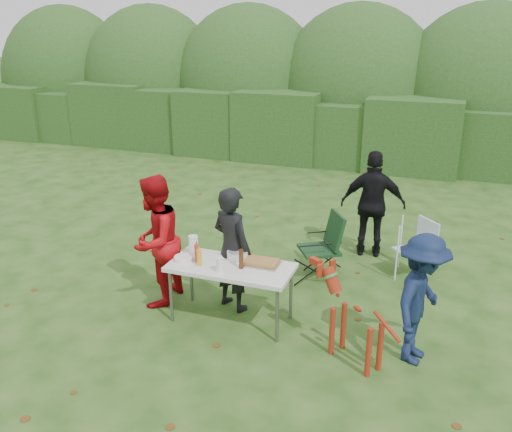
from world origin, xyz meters
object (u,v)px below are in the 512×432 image
(child, at_px, (421,300))
(camping_chair, at_px, (319,246))
(person_cook, at_px, (232,249))
(dog, at_px, (357,322))
(person_red_jacket, at_px, (155,241))
(mustard_bottle, at_px, (199,258))
(lawn_chair, at_px, (414,249))
(folding_table, at_px, (231,270))
(ketchup_bottle, at_px, (197,253))
(paper_towel_roll, at_px, (193,246))
(person_black_puffy, at_px, (373,204))
(beer_bottle, at_px, (241,259))

(child, distance_m, camping_chair, 2.21)
(person_cook, relative_size, dog, 1.56)
(person_cook, height_order, person_red_jacket, person_red_jacket)
(dog, bearing_deg, camping_chair, -33.65)
(camping_chair, xyz_separation_m, mustard_bottle, (-1.08, -1.66, 0.36))
(lawn_chair, bearing_deg, child, 53.81)
(folding_table, height_order, dog, dog)
(camping_chair, xyz_separation_m, ketchup_bottle, (-1.16, -1.57, 0.37))
(ketchup_bottle, distance_m, paper_towel_roll, 0.20)
(folding_table, bearing_deg, camping_chair, 64.71)
(person_cook, xyz_separation_m, person_black_puffy, (1.41, 2.28, 0.03))
(child, distance_m, mustard_bottle, 2.57)
(person_cook, height_order, person_black_puffy, person_black_puffy)
(ketchup_bottle, distance_m, beer_bottle, 0.57)
(child, xyz_separation_m, lawn_chair, (-0.20, 2.12, -0.31))
(person_red_jacket, bearing_deg, beer_bottle, 82.35)
(paper_towel_roll, bearing_deg, child, -4.26)
(person_black_puffy, height_order, beer_bottle, person_black_puffy)
(person_black_puffy, height_order, dog, person_black_puffy)
(paper_towel_roll, bearing_deg, person_black_puffy, 53.06)
(child, height_order, paper_towel_roll, child)
(child, relative_size, dog, 1.41)
(person_red_jacket, distance_m, mustard_bottle, 0.77)
(person_cook, relative_size, ketchup_bottle, 7.37)
(person_red_jacket, bearing_deg, dog, 78.88)
(camping_chair, relative_size, beer_bottle, 4.00)
(person_black_puffy, height_order, lawn_chair, person_black_puffy)
(folding_table, relative_size, beer_bottle, 6.25)
(mustard_bottle, bearing_deg, person_black_puffy, 58.50)
(dog, bearing_deg, person_red_jacket, 21.81)
(child, bearing_deg, paper_towel_roll, 99.09)
(folding_table, xyz_separation_m, lawn_chair, (2.00, 2.03, -0.26))
(beer_bottle, bearing_deg, lawn_chair, 47.95)
(folding_table, height_order, person_red_jacket, person_red_jacket)
(beer_bottle, xyz_separation_m, paper_towel_roll, (-0.70, 0.15, 0.01))
(person_black_puffy, distance_m, camping_chair, 1.26)
(person_black_puffy, height_order, mustard_bottle, person_black_puffy)
(lawn_chair, bearing_deg, person_red_jacket, -9.84)
(folding_table, relative_size, person_cook, 0.93)
(ketchup_bottle, bearing_deg, dog, -9.13)
(paper_towel_roll, bearing_deg, lawn_chair, 36.80)
(dog, relative_size, beer_bottle, 4.34)
(dog, bearing_deg, person_cook, 10.32)
(person_red_jacket, xyz_separation_m, person_black_puffy, (2.39, 2.48, -0.02))
(paper_towel_roll, bearing_deg, dog, -12.58)
(person_cook, bearing_deg, ketchup_bottle, 69.74)
(lawn_chair, height_order, ketchup_bottle, ketchup_bottle)
(folding_table, xyz_separation_m, person_red_jacket, (-1.09, 0.11, 0.17))
(lawn_chair, bearing_deg, dog, 38.57)
(person_cook, bearing_deg, folding_table, 132.08)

